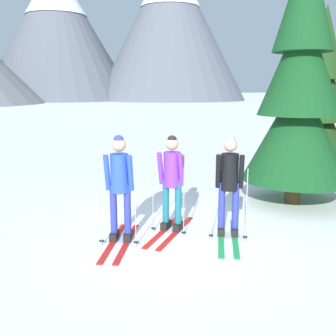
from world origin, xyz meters
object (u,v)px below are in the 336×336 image
at_px(skier_in_blue, 120,183).
at_px(pine_tree_mid, 300,88).
at_px(skier_in_purple, 172,178).
at_px(skier_in_black, 229,183).
at_px(pine_tree_near, 320,103).

xyz_separation_m(skier_in_blue, pine_tree_mid, (3.77, 1.14, 1.43)).
height_order(skier_in_purple, pine_tree_mid, pine_tree_mid).
distance_m(skier_in_purple, skier_in_black, 0.95).
relative_size(skier_in_blue, skier_in_purple, 1.04).
xyz_separation_m(skier_in_purple, pine_tree_mid, (2.87, 0.90, 1.47)).
xyz_separation_m(skier_in_purple, skier_in_black, (0.81, -0.49, -0.02)).
relative_size(skier_in_black, pine_tree_mid, 0.32).
distance_m(skier_in_blue, skier_in_purple, 0.94).
relative_size(skier_in_blue, pine_tree_near, 0.38).
height_order(skier_in_purple, skier_in_black, skier_in_black).
bearing_deg(skier_in_black, skier_in_blue, 171.91).
height_order(skier_in_blue, skier_in_black, skier_in_blue).
xyz_separation_m(skier_in_purple, pine_tree_near, (4.58, 2.57, 1.10)).
bearing_deg(pine_tree_near, skier_in_purple, -150.73).
distance_m(skier_in_blue, skier_in_black, 1.73).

